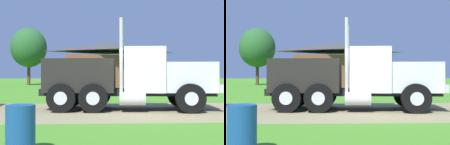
{
  "view_description": "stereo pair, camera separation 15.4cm",
  "coord_description": "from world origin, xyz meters",
  "views": [
    {
      "loc": [
        -1.55,
        -12.37,
        1.49
      ],
      "look_at": [
        -0.83,
        1.48,
        1.57
      ],
      "focal_mm": 48.86,
      "sensor_mm": 36.0,
      "label": 1
    },
    {
      "loc": [
        -1.39,
        -12.38,
        1.49
      ],
      "look_at": [
        -0.83,
        1.48,
        1.57
      ],
      "focal_mm": 48.86,
      "sensor_mm": 36.0,
      "label": 2
    }
  ],
  "objects": [
    {
      "name": "ground_plane",
      "position": [
        0.0,
        0.0,
        0.0
      ],
      "size": [
        200.0,
        200.0,
        0.0
      ],
      "primitive_type": "plane",
      "color": "#478A25"
    },
    {
      "name": "dirt_track",
      "position": [
        0.0,
        0.0,
        0.0
      ],
      "size": [
        120.0,
        6.39,
        0.01
      ],
      "primitive_type": "cube",
      "color": "#8C815A",
      "rests_on": "ground_plane"
    },
    {
      "name": "truck_foreground_white",
      "position": [
        -0.27,
        0.4,
        1.32
      ],
      "size": [
        7.38,
        3.09,
        3.72
      ],
      "color": "black",
      "rests_on": "ground_plane"
    },
    {
      "name": "steel_barrel",
      "position": [
        -2.96,
        -6.6,
        0.46
      ],
      "size": [
        0.55,
        0.55,
        0.92
      ],
      "primitive_type": "cylinder",
      "color": "#19478C",
      "rests_on": "ground_plane"
    },
    {
      "name": "shed_building",
      "position": [
        0.35,
        26.42,
        2.67
      ],
      "size": [
        12.72,
        8.39,
        5.53
      ],
      "color": "brown",
      "rests_on": "ground_plane"
    },
    {
      "name": "tree_mid",
      "position": [
        -11.02,
        30.94,
        5.23
      ],
      "size": [
        5.02,
        5.02,
        8.01
      ],
      "color": "#513823",
      "rests_on": "ground_plane"
    }
  ]
}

